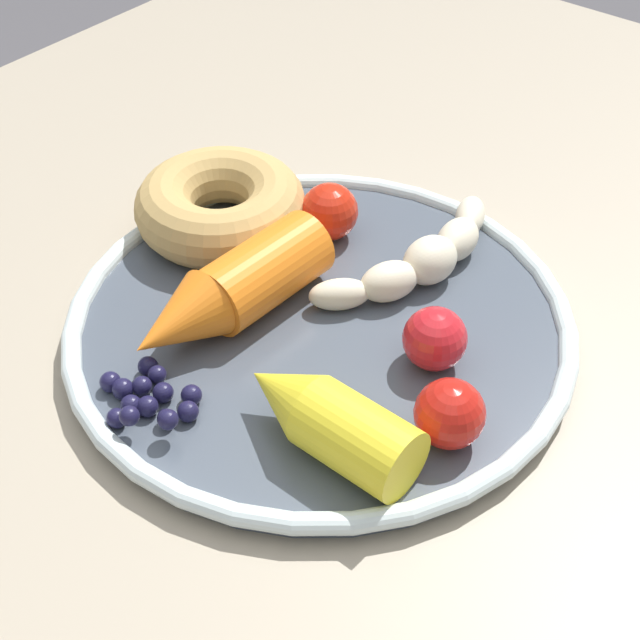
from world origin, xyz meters
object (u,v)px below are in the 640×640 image
carrot_orange (226,291)px  blueberry_pile (149,398)px  tomato_mid (329,212)px  plate (320,324)px  tomato_near (450,414)px  carrot_yellow (326,419)px  dining_table (257,420)px  donut (220,206)px  tomato_far (435,339)px  banana (422,258)px

carrot_orange → blueberry_pile: 0.08m
tomato_mid → plate: bearing=34.7°
blueberry_pile → carrot_orange: bearing=-169.0°
tomato_near → carrot_yellow: bearing=-47.1°
dining_table → donut: bearing=-125.7°
donut → blueberry_pile: donut is taller
plate → tomato_near: (0.03, 0.11, 0.02)m
plate → carrot_yellow: (0.07, 0.06, 0.02)m
dining_table → tomato_near: (0.01, 0.15, 0.12)m
tomato_near → blueberry_pile: bearing=-59.1°
blueberry_pile → tomato_near: size_ratio=1.67×
blueberry_pile → tomato_mid: 0.18m
blueberry_pile → tomato_far: (-0.13, 0.10, 0.01)m
banana → carrot_yellow: 0.15m
tomato_mid → dining_table: bearing=6.2°
tomato_near → tomato_far: size_ratio=1.02×
blueberry_pile → donut: bearing=-150.6°
plate → donut: size_ratio=2.71×
banana → tomato_far: (0.06, 0.05, 0.01)m
banana → carrot_yellow: carrot_yellow is taller
donut → plate: bearing=74.8°
tomato_near → tomato_mid: bearing=-122.2°
plate → dining_table: bearing=-61.9°
dining_table → tomato_near: bearing=86.4°
dining_table → plate: size_ratio=3.60×
blueberry_pile → carrot_yellow: bearing=113.3°
dining_table → tomato_mid: tomato_mid is taller
carrot_orange → tomato_mid: (-0.10, -0.00, -0.00)m
banana → tomato_near: tomato_near is taller
dining_table → carrot_orange: size_ratio=8.01×
dining_table → banana: banana is taller
banana → carrot_orange: size_ratio=1.16×
banana → tomato_mid: bearing=-86.3°
donut → tomato_far: size_ratio=3.08×
dining_table → tomato_mid: size_ratio=29.03×
donut → tomato_far: (0.02, 0.18, -0.00)m
tomato_mid → banana: bearing=93.7°
plate → donut: donut is taller
banana → tomato_near: size_ratio=4.26×
banana → donut: bearing=-70.9°
carrot_orange → carrot_yellow: (0.04, 0.11, -0.00)m
carrot_orange → tomato_far: carrot_orange is taller
tomato_mid → tomato_far: 0.13m
tomato_near → tomato_far: same height
dining_table → blueberry_pile: blueberry_pile is taller
donut → banana: bearing=109.1°
plate → donut: (-0.03, -0.11, 0.02)m
dining_table → tomato_far: 0.17m
plate → carrot_yellow: carrot_yellow is taller
carrot_orange → tomato_mid: size_ratio=3.62×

